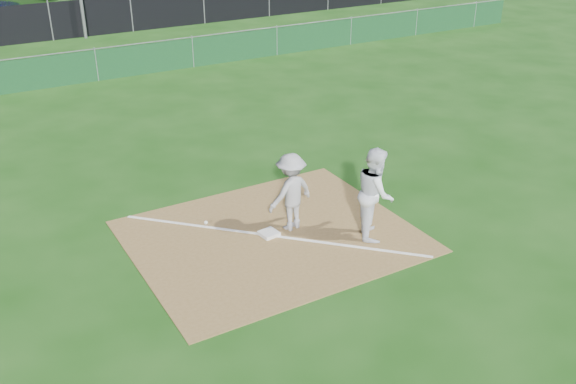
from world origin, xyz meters
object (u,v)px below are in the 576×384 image
object	(u,v)px
car_right	(127,5)
play_at_first	(291,192)
first_base	(269,233)
runner	(375,193)

from	to	relation	value
car_right	play_at_first	bearing A→B (deg)	156.16
first_base	play_at_first	bearing A→B (deg)	4.91
first_base	runner	xyz separation A→B (m)	(2.03, -1.10, 0.97)
play_at_first	runner	distance (m)	1.84
first_base	car_right	xyz separation A→B (m)	(4.95, 25.59, 0.63)
first_base	play_at_first	world-z (taller)	play_at_first
play_at_first	car_right	size ratio (longest dim) A/B	0.57
runner	car_right	bearing A→B (deg)	25.29
first_base	car_right	size ratio (longest dim) A/B	0.08
runner	car_right	xyz separation A→B (m)	(2.92, 26.69, -0.34)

